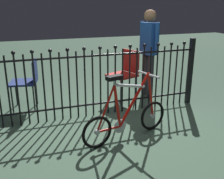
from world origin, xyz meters
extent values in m
plane|color=#3B5442|center=(0.00, 0.00, 0.00)|extent=(20.00, 20.00, 0.00)
cylinder|color=black|center=(-1.28, 0.66, 0.51)|extent=(0.03, 0.03, 1.02)
cylinder|color=black|center=(-1.16, 0.66, 0.51)|extent=(0.03, 0.03, 1.02)
sphere|color=black|center=(-1.16, 0.66, 1.05)|extent=(0.06, 0.06, 0.06)
cylinder|color=black|center=(-1.04, 0.66, 0.51)|extent=(0.03, 0.03, 1.02)
cylinder|color=black|center=(-0.92, 0.66, 0.51)|extent=(0.03, 0.03, 1.02)
sphere|color=black|center=(-0.92, 0.66, 1.05)|extent=(0.06, 0.06, 0.06)
cylinder|color=black|center=(-0.80, 0.66, 0.51)|extent=(0.03, 0.03, 1.02)
cylinder|color=black|center=(-0.68, 0.66, 0.51)|extent=(0.03, 0.03, 1.02)
sphere|color=black|center=(-0.68, 0.66, 1.05)|extent=(0.06, 0.06, 0.06)
cylinder|color=black|center=(-0.56, 0.66, 0.51)|extent=(0.03, 0.03, 1.02)
cylinder|color=black|center=(-0.44, 0.66, 0.51)|extent=(0.03, 0.03, 1.02)
sphere|color=black|center=(-0.44, 0.66, 1.05)|extent=(0.06, 0.06, 0.06)
cylinder|color=black|center=(-0.32, 0.66, 0.51)|extent=(0.03, 0.03, 1.02)
cylinder|color=black|center=(-0.20, 0.66, 0.51)|extent=(0.03, 0.03, 1.02)
sphere|color=black|center=(-0.20, 0.66, 1.05)|extent=(0.06, 0.06, 0.06)
cylinder|color=black|center=(-0.08, 0.66, 0.51)|extent=(0.03, 0.03, 1.02)
cylinder|color=black|center=(0.04, 0.66, 0.51)|extent=(0.03, 0.03, 1.02)
sphere|color=black|center=(0.04, 0.66, 1.05)|extent=(0.06, 0.06, 0.06)
cylinder|color=black|center=(0.16, 0.66, 0.51)|extent=(0.03, 0.03, 1.02)
cylinder|color=black|center=(0.28, 0.66, 0.51)|extent=(0.03, 0.03, 1.02)
sphere|color=black|center=(0.28, 0.66, 1.05)|extent=(0.06, 0.06, 0.06)
cylinder|color=black|center=(0.40, 0.66, 0.51)|extent=(0.03, 0.03, 1.02)
cylinder|color=black|center=(0.52, 0.66, 0.51)|extent=(0.03, 0.03, 1.02)
sphere|color=black|center=(0.52, 0.66, 1.05)|extent=(0.06, 0.06, 0.06)
cylinder|color=black|center=(0.64, 0.66, 0.51)|extent=(0.03, 0.03, 1.02)
cylinder|color=black|center=(0.76, 0.66, 0.51)|extent=(0.03, 0.03, 1.02)
sphere|color=black|center=(0.76, 0.66, 1.05)|extent=(0.06, 0.06, 0.06)
cylinder|color=black|center=(0.88, 0.66, 0.51)|extent=(0.03, 0.03, 1.02)
cylinder|color=black|center=(1.00, 0.66, 0.51)|extent=(0.03, 0.03, 1.02)
sphere|color=black|center=(1.00, 0.66, 1.05)|extent=(0.06, 0.06, 0.06)
cylinder|color=black|center=(1.12, 0.66, 0.51)|extent=(0.03, 0.03, 1.02)
cylinder|color=black|center=(1.24, 0.66, 0.51)|extent=(0.03, 0.03, 1.02)
sphere|color=black|center=(1.24, 0.66, 1.05)|extent=(0.06, 0.06, 0.06)
cylinder|color=black|center=(1.36, 0.66, 0.51)|extent=(0.03, 0.03, 1.02)
cylinder|color=black|center=(1.48, 0.66, 0.51)|extent=(0.03, 0.03, 1.02)
sphere|color=black|center=(1.48, 0.66, 1.05)|extent=(0.06, 0.06, 0.06)
cylinder|color=black|center=(0.00, 0.66, 0.18)|extent=(3.28, 0.03, 0.03)
cylinder|color=black|center=(0.00, 0.66, 0.94)|extent=(3.28, 0.03, 0.03)
cube|color=black|center=(1.64, 0.66, 0.56)|extent=(0.07, 0.07, 1.12)
torus|color=black|center=(-0.30, -0.30, 0.21)|extent=(0.41, 0.14, 0.41)
cylinder|color=silver|center=(-0.30, -0.30, 0.21)|extent=(0.07, 0.05, 0.07)
torus|color=black|center=(0.56, -0.08, 0.21)|extent=(0.41, 0.14, 0.41)
cylinder|color=silver|center=(0.56, -0.08, 0.21)|extent=(0.07, 0.05, 0.07)
cylinder|color=red|center=(0.24, -0.16, 0.51)|extent=(0.47, 0.15, 0.65)
cylinder|color=silver|center=(0.16, -0.18, 0.71)|extent=(0.46, 0.15, 0.14)
cylinder|color=red|center=(-0.02, -0.23, 0.47)|extent=(0.13, 0.07, 0.57)
cylinder|color=red|center=(-0.14, -0.26, 0.20)|extent=(0.33, 0.11, 0.04)
cylinder|color=red|center=(-0.18, -0.27, 0.48)|extent=(0.27, 0.09, 0.56)
cylinder|color=red|center=(0.50, -0.09, 0.52)|extent=(0.14, 0.06, 0.63)
cylinder|color=silver|center=(0.45, -0.11, 0.82)|extent=(0.03, 0.03, 0.02)
cylinder|color=silver|center=(0.45, -0.11, 0.81)|extent=(0.13, 0.39, 0.03)
cylinder|color=silver|center=(-0.06, -0.24, 0.79)|extent=(0.03, 0.03, 0.07)
cube|color=black|center=(-0.06, -0.24, 0.85)|extent=(0.22, 0.14, 0.05)
cylinder|color=silver|center=(0.02, -0.22, 0.19)|extent=(0.18, 0.06, 0.18)
cylinder|color=black|center=(-1.26, 1.19, 0.22)|extent=(0.02, 0.02, 0.44)
cylinder|color=black|center=(-1.20, 1.51, 0.22)|extent=(0.02, 0.02, 0.44)
cylinder|color=black|center=(-0.94, 1.12, 0.22)|extent=(0.02, 0.02, 0.44)
cylinder|color=black|center=(-0.87, 1.45, 0.22)|extent=(0.02, 0.02, 0.44)
cube|color=navy|center=(-1.07, 1.32, 0.45)|extent=(0.49, 0.49, 0.03)
cube|color=navy|center=(-0.87, 1.28, 0.64)|extent=(0.11, 0.40, 0.34)
cylinder|color=black|center=(0.47, 0.90, 0.23)|extent=(0.02, 0.02, 0.46)
cylinder|color=black|center=(0.35, 1.22, 0.23)|extent=(0.02, 0.02, 0.46)
cylinder|color=black|center=(0.79, 1.02, 0.23)|extent=(0.02, 0.02, 0.46)
cylinder|color=black|center=(0.67, 1.35, 0.23)|extent=(0.02, 0.02, 0.46)
cube|color=#A51E19|center=(0.57, 1.12, 0.47)|extent=(0.55, 0.55, 0.03)
cube|color=#A51E19|center=(0.76, 1.20, 0.70)|extent=(0.17, 0.39, 0.40)
cylinder|color=#2D2D33|center=(1.15, 1.16, 0.39)|extent=(0.11, 0.11, 0.79)
cylinder|color=#2D2D33|center=(1.11, 1.31, 0.39)|extent=(0.11, 0.11, 0.79)
cube|color=#1E4C99|center=(1.13, 1.24, 1.07)|extent=(0.25, 0.34, 0.56)
cylinder|color=#1E4C99|center=(1.18, 1.04, 1.09)|extent=(0.08, 0.08, 0.53)
cylinder|color=#1E4C99|center=(1.08, 1.43, 1.09)|extent=(0.08, 0.08, 0.53)
sphere|color=#8C6647|center=(1.13, 1.24, 1.46)|extent=(0.21, 0.21, 0.21)
camera|label=1|loc=(-1.09, -3.07, 1.68)|focal=42.83mm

